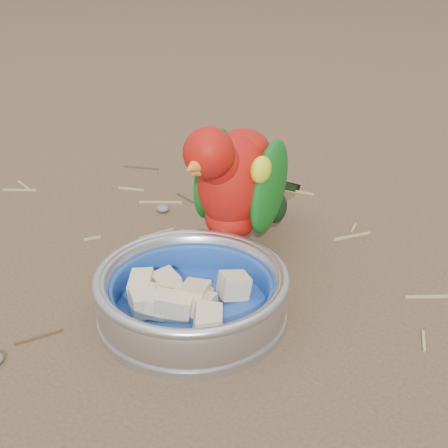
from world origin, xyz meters
The scene contains 6 objects.
ground centered at (0.00, 0.00, 0.00)m, with size 60.00×60.00×0.00m, color brown.
food_bowl centered at (0.03, 0.05, 0.01)m, with size 0.22×0.22×0.02m, color #B2B2BA.
bowl_wall centered at (0.03, 0.05, 0.04)m, with size 0.22×0.22×0.04m, color #B2B2BA, non-canonical shape.
fruit_wedges centered at (0.03, 0.05, 0.03)m, with size 0.13×0.13×0.03m, color beige, non-canonical shape.
lory_parrot centered at (-0.01, 0.20, 0.10)m, with size 0.11×0.24×0.20m, color #A9100A, non-canonical shape.
ground_debris centered at (0.01, 0.08, 0.00)m, with size 0.90×0.80×0.01m, color #9B9353, non-canonical shape.
Camera 1 is at (0.42, -0.41, 0.43)m, focal length 50.00 mm.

